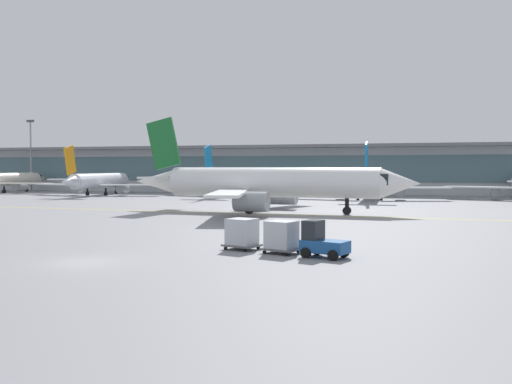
{
  "coord_description": "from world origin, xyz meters",
  "views": [
    {
      "loc": [
        17.3,
        -26.79,
        5.1
      ],
      "look_at": [
        3.79,
        20.52,
        3.0
      ],
      "focal_mm": 39.9,
      "sensor_mm": 36.0,
      "label": 1
    }
  ],
  "objects_px": {
    "gate_airplane_0": "(1,180)",
    "gate_airplane_1": "(100,181)",
    "cargo_dolly_trailing": "(242,233)",
    "taxiing_regional_jet": "(269,183)",
    "gate_airplane_2": "(229,181)",
    "apron_light_mast_0": "(31,152)",
    "gate_airplane_3": "(370,183)",
    "cargo_dolly_lead": "(282,236)",
    "baggage_tug": "(321,242)"
  },
  "relations": [
    {
      "from": "gate_airplane_2",
      "to": "taxiing_regional_jet",
      "type": "relative_size",
      "value": 0.79
    },
    {
      "from": "gate_airplane_0",
      "to": "baggage_tug",
      "type": "xyz_separation_m",
      "value": [
        76.31,
        -64.94,
        -1.77
      ]
    },
    {
      "from": "gate_airplane_1",
      "to": "gate_airplane_3",
      "type": "height_order",
      "value": "same"
    },
    {
      "from": "gate_airplane_3",
      "to": "cargo_dolly_lead",
      "type": "relative_size",
      "value": 10.77
    },
    {
      "from": "gate_airplane_2",
      "to": "apron_light_mast_0",
      "type": "bearing_deg",
      "value": 78.77
    },
    {
      "from": "gate_airplane_0",
      "to": "cargo_dolly_trailing",
      "type": "distance_m",
      "value": 95.13
    },
    {
      "from": "gate_airplane_2",
      "to": "taxiing_regional_jet",
      "type": "distance_m",
      "value": 38.9
    },
    {
      "from": "gate_airplane_0",
      "to": "gate_airplane_3",
      "type": "height_order",
      "value": "same"
    },
    {
      "from": "gate_airplane_0",
      "to": "gate_airplane_2",
      "type": "bearing_deg",
      "value": -85.56
    },
    {
      "from": "gate_airplane_1",
      "to": "apron_light_mast_0",
      "type": "bearing_deg",
      "value": 56.42
    },
    {
      "from": "gate_airplane_1",
      "to": "cargo_dolly_trailing",
      "type": "xyz_separation_m",
      "value": [
        46.28,
        -59.61,
        -1.61
      ]
    },
    {
      "from": "cargo_dolly_lead",
      "to": "gate_airplane_2",
      "type": "bearing_deg",
      "value": 129.05
    },
    {
      "from": "cargo_dolly_trailing",
      "to": "taxiing_regional_jet",
      "type": "bearing_deg",
      "value": 119.25
    },
    {
      "from": "cargo_dolly_lead",
      "to": "gate_airplane_0",
      "type": "bearing_deg",
      "value": 156.85
    },
    {
      "from": "gate_airplane_3",
      "to": "baggage_tug",
      "type": "relative_size",
      "value": 9.23
    },
    {
      "from": "taxiing_regional_jet",
      "to": "cargo_dolly_trailing",
      "type": "relative_size",
      "value": 13.55
    },
    {
      "from": "gate_airplane_2",
      "to": "cargo_dolly_lead",
      "type": "bearing_deg",
      "value": -158.91
    },
    {
      "from": "gate_airplane_3",
      "to": "apron_light_mast_0",
      "type": "xyz_separation_m",
      "value": [
        -74.97,
        14.71,
        5.86
      ]
    },
    {
      "from": "cargo_dolly_lead",
      "to": "apron_light_mast_0",
      "type": "bearing_deg",
      "value": 152.89
    },
    {
      "from": "gate_airplane_0",
      "to": "gate_airplane_1",
      "type": "distance_m",
      "value": 25.03
    },
    {
      "from": "cargo_dolly_lead",
      "to": "apron_light_mast_0",
      "type": "relative_size",
      "value": 0.16
    },
    {
      "from": "gate_airplane_0",
      "to": "gate_airplane_2",
      "type": "xyz_separation_m",
      "value": [
        48.66,
        0.63,
        0.0
      ]
    },
    {
      "from": "gate_airplane_0",
      "to": "cargo_dolly_trailing",
      "type": "xyz_separation_m",
      "value": [
        71.05,
        -63.24,
        -1.61
      ]
    },
    {
      "from": "gate_airplane_1",
      "to": "apron_light_mast_0",
      "type": "xyz_separation_m",
      "value": [
        -25.58,
        13.98,
        5.86
      ]
    },
    {
      "from": "gate_airplane_3",
      "to": "cargo_dolly_lead",
      "type": "xyz_separation_m",
      "value": [
        -0.37,
        -59.76,
        -1.61
      ]
    },
    {
      "from": "apron_light_mast_0",
      "to": "cargo_dolly_trailing",
      "type": "bearing_deg",
      "value": -45.68
    },
    {
      "from": "apron_light_mast_0",
      "to": "taxiing_regional_jet",
      "type": "bearing_deg",
      "value": -34.19
    },
    {
      "from": "taxiing_regional_jet",
      "to": "baggage_tug",
      "type": "xyz_separation_m",
      "value": [
        11.05,
        -30.39,
        -2.46
      ]
    },
    {
      "from": "gate_airplane_1",
      "to": "gate_airplane_3",
      "type": "distance_m",
      "value": 49.39
    },
    {
      "from": "gate_airplane_2",
      "to": "taxiing_regional_jet",
      "type": "height_order",
      "value": "taxiing_regional_jet"
    },
    {
      "from": "apron_light_mast_0",
      "to": "gate_airplane_1",
      "type": "bearing_deg",
      "value": -28.66
    },
    {
      "from": "gate_airplane_1",
      "to": "cargo_dolly_trailing",
      "type": "relative_size",
      "value": 10.79
    },
    {
      "from": "gate_airplane_0",
      "to": "gate_airplane_1",
      "type": "relative_size",
      "value": 1.0
    },
    {
      "from": "cargo_dolly_trailing",
      "to": "gate_airplane_1",
      "type": "bearing_deg",
      "value": 145.67
    },
    {
      "from": "gate_airplane_0",
      "to": "cargo_dolly_lead",
      "type": "height_order",
      "value": "gate_airplane_0"
    },
    {
      "from": "gate_airplane_3",
      "to": "cargo_dolly_lead",
      "type": "height_order",
      "value": "gate_airplane_3"
    },
    {
      "from": "taxiing_regional_jet",
      "to": "cargo_dolly_trailing",
      "type": "bearing_deg",
      "value": -75.87
    },
    {
      "from": "cargo_dolly_lead",
      "to": "cargo_dolly_trailing",
      "type": "relative_size",
      "value": 1.0
    },
    {
      "from": "apron_light_mast_0",
      "to": "gate_airplane_3",
      "type": "bearing_deg",
      "value": -11.1
    },
    {
      "from": "taxiing_regional_jet",
      "to": "apron_light_mast_0",
      "type": "xyz_separation_m",
      "value": [
        -66.07,
        44.89,
        5.17
      ]
    },
    {
      "from": "baggage_tug",
      "to": "cargo_dolly_lead",
      "type": "relative_size",
      "value": 1.17
    },
    {
      "from": "gate_airplane_0",
      "to": "apron_light_mast_0",
      "type": "height_order",
      "value": "apron_light_mast_0"
    },
    {
      "from": "gate_airplane_0",
      "to": "baggage_tug",
      "type": "distance_m",
      "value": 100.21
    },
    {
      "from": "gate_airplane_2",
      "to": "cargo_dolly_trailing",
      "type": "bearing_deg",
      "value": -160.8
    },
    {
      "from": "taxiing_regional_jet",
      "to": "cargo_dolly_lead",
      "type": "bearing_deg",
      "value": -71.19
    },
    {
      "from": "cargo_dolly_trailing",
      "to": "apron_light_mast_0",
      "type": "distance_m",
      "value": 103.13
    },
    {
      "from": "gate_airplane_0",
      "to": "baggage_tug",
      "type": "height_order",
      "value": "gate_airplane_0"
    },
    {
      "from": "gate_airplane_0",
      "to": "gate_airplane_1",
      "type": "height_order",
      "value": "same"
    },
    {
      "from": "cargo_dolly_lead",
      "to": "gate_airplane_1",
      "type": "bearing_deg",
      "value": 146.86
    },
    {
      "from": "taxiing_regional_jet",
      "to": "baggage_tug",
      "type": "height_order",
      "value": "taxiing_regional_jet"
    }
  ]
}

